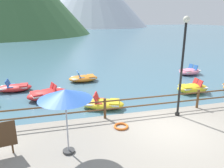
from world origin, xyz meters
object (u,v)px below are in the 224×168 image
(beach_umbrella, at_px, (65,95))
(pedal_boat_2, at_px, (103,104))
(pedal_boat_7, at_px, (83,78))
(pedal_boat_3, at_px, (190,71))
(pedal_boat_0, at_px, (14,88))
(lamp_post, at_px, (183,59))
(pedal_boat_1, at_px, (192,88))
(life_ring, at_px, (121,126))
(pedal_boat_5, at_px, (48,94))

(beach_umbrella, relative_size, pedal_boat_2, 0.86)
(pedal_boat_7, bearing_deg, pedal_boat_3, -1.38)
(pedal_boat_3, bearing_deg, pedal_boat_0, -176.01)
(lamp_post, distance_m, beach_umbrella, 5.40)
(pedal_boat_1, bearing_deg, lamp_post, -132.18)
(lamp_post, xyz_separation_m, pedal_boat_1, (3.29, 3.63, -2.74))
(lamp_post, bearing_deg, pedal_boat_1, 47.82)
(pedal_boat_7, bearing_deg, pedal_boat_2, -86.25)
(pedal_boat_0, distance_m, pedal_boat_1, 11.91)
(lamp_post, relative_size, pedal_boat_1, 2.06)
(life_ring, bearing_deg, lamp_post, 9.20)
(beach_umbrella, height_order, pedal_boat_1, beach_umbrella)
(pedal_boat_0, xyz_separation_m, pedal_boat_1, (11.45, -3.28, 0.06))
(pedal_boat_5, bearing_deg, life_ring, -60.18)
(pedal_boat_0, bearing_deg, pedal_boat_2, -39.70)
(lamp_post, bearing_deg, pedal_boat_7, 112.38)
(lamp_post, distance_m, life_ring, 3.91)
(lamp_post, bearing_deg, pedal_boat_3, 53.14)
(beach_umbrella, bearing_deg, pedal_boat_3, 40.98)
(lamp_post, distance_m, pedal_boat_7, 9.21)
(life_ring, xyz_separation_m, pedal_boat_5, (-3.07, 5.36, -0.15))
(beach_umbrella, xyz_separation_m, life_ring, (2.22, 1.21, -2.00))
(pedal_boat_1, bearing_deg, beach_umbrella, -147.69)
(beach_umbrella, xyz_separation_m, pedal_boat_2, (2.12, 4.28, -2.19))
(pedal_boat_1, bearing_deg, pedal_boat_7, 145.90)
(beach_umbrella, relative_size, pedal_boat_0, 0.99)
(pedal_boat_0, bearing_deg, pedal_boat_3, 3.99)
(life_ring, xyz_separation_m, pedal_boat_0, (-5.28, 7.38, -0.20))
(beach_umbrella, relative_size, pedal_boat_5, 0.81)
(pedal_boat_0, relative_size, pedal_boat_3, 0.95)
(beach_umbrella, distance_m, pedal_boat_2, 5.26)
(lamp_post, xyz_separation_m, pedal_boat_0, (-8.16, 6.91, -2.80))
(pedal_boat_0, bearing_deg, lamp_post, -40.24)
(life_ring, distance_m, pedal_boat_3, 12.14)
(pedal_boat_2, bearing_deg, pedal_boat_0, 140.30)
(life_ring, relative_size, pedal_boat_0, 0.27)
(pedal_boat_3, relative_size, pedal_boat_5, 0.86)
(life_ring, distance_m, pedal_boat_0, 9.08)
(pedal_boat_3, height_order, pedal_boat_7, pedal_boat_3)
(beach_umbrella, bearing_deg, pedal_boat_2, 63.70)
(beach_umbrella, bearing_deg, pedal_boat_0, 109.66)
(life_ring, bearing_deg, pedal_boat_5, 119.82)
(beach_umbrella, bearing_deg, pedal_boat_5, 97.42)
(lamp_post, relative_size, pedal_boat_0, 1.96)
(lamp_post, relative_size, beach_umbrella, 1.98)
(beach_umbrella, xyz_separation_m, pedal_boat_3, (11.02, 9.57, -2.17))
(pedal_boat_0, distance_m, pedal_boat_7, 4.97)
(pedal_boat_1, height_order, pedal_boat_2, pedal_boat_1)
(pedal_boat_5, height_order, pedal_boat_7, pedal_boat_5)
(pedal_boat_1, height_order, pedal_boat_5, pedal_boat_1)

